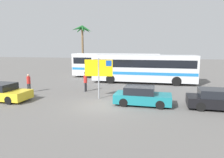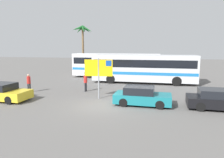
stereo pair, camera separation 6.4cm
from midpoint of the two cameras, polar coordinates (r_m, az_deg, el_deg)
ground at (r=14.72m, az=-2.07°, el=-7.32°), size 120.00×120.00×0.00m
bus_front_coach at (r=23.86m, az=8.68°, el=3.16°), size 11.46×2.50×3.17m
bus_rear_coach at (r=27.92m, az=1.15°, el=4.06°), size 11.46×2.50×3.17m
ferry_sign at (r=16.35m, az=-3.41°, el=2.60°), size 2.19×0.32×3.20m
car_yellow at (r=18.17m, az=-27.85°, el=-3.18°), size 4.32×2.07×1.32m
car_black at (r=15.50m, az=27.12°, el=-5.05°), size 4.13×1.97×1.32m
car_teal at (r=14.96m, az=8.21°, el=-4.62°), size 4.00×1.90×1.32m
pedestrian_crossing_lot at (r=20.20m, az=-21.67°, el=-0.69°), size 0.32×0.32×1.66m
pedestrian_near_sign at (r=19.30m, az=-7.15°, el=-0.46°), size 0.32×0.32×1.70m
palm_tree_seaside at (r=32.81m, az=-7.97°, el=11.94°), size 3.11×3.21×7.28m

